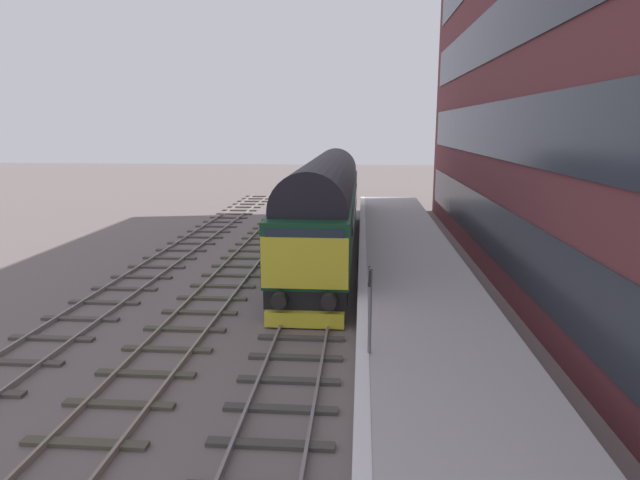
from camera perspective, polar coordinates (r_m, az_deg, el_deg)
ground_plane at (r=18.34m, az=-1.06°, el=-7.31°), size 140.00×140.00×0.00m
track_main at (r=18.32m, az=-1.06°, el=-7.15°), size 2.50×60.00×0.15m
track_adjacent_west at (r=18.99m, az=-11.95°, el=-6.72°), size 2.50×60.00×0.15m
track_adjacent_far_west at (r=20.28m, az=-21.82°, el=-6.12°), size 2.50×60.00×0.15m
station_platform at (r=18.21m, az=10.34°, el=-6.00°), size 4.00×44.00×1.01m
station_building at (r=22.27m, az=25.59°, el=19.82°), size 4.73×37.62×19.05m
diesel_locomotive at (r=25.81m, az=0.68°, el=4.01°), size 2.74×20.31×4.68m
platform_number_sign at (r=12.09m, az=5.27°, el=-6.06°), size 0.10×0.44×1.98m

